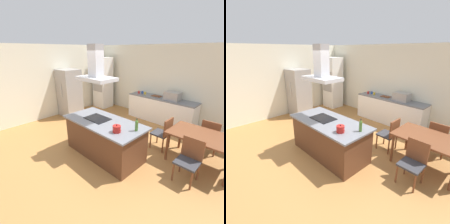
# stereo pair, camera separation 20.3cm
# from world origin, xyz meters

# --- Properties ---
(ground) EXTENTS (16.00, 16.00, 0.00)m
(ground) POSITION_xyz_m (0.00, 1.50, 0.00)
(ground) COLOR #AD753D
(wall_back) EXTENTS (7.20, 0.10, 2.70)m
(wall_back) POSITION_xyz_m (0.00, 3.25, 1.35)
(wall_back) COLOR silver
(wall_back) RESTS_ON ground
(wall_left) EXTENTS (0.10, 8.80, 2.70)m
(wall_left) POSITION_xyz_m (-3.45, 1.00, 1.35)
(wall_left) COLOR silver
(wall_left) RESTS_ON ground
(kitchen_island) EXTENTS (2.06, 1.00, 0.90)m
(kitchen_island) POSITION_xyz_m (0.00, 0.00, 0.45)
(kitchen_island) COLOR #59331E
(kitchen_island) RESTS_ON ground
(cooktop) EXTENTS (0.60, 0.44, 0.01)m
(cooktop) POSITION_xyz_m (-0.23, 0.00, 0.91)
(cooktop) COLOR black
(cooktop) RESTS_ON kitchen_island
(tea_kettle) EXTENTS (0.22, 0.17, 0.17)m
(tea_kettle) POSITION_xyz_m (0.61, -0.20, 0.97)
(tea_kettle) COLOR #B21E19
(tea_kettle) RESTS_ON kitchen_island
(olive_oil_bottle) EXTENTS (0.07, 0.07, 0.27)m
(olive_oil_bottle) POSITION_xyz_m (0.86, 0.14, 1.02)
(olive_oil_bottle) COLOR #47722D
(olive_oil_bottle) RESTS_ON kitchen_island
(back_counter) EXTENTS (2.48, 0.62, 0.90)m
(back_counter) POSITION_xyz_m (-0.06, 2.88, 0.45)
(back_counter) COLOR white
(back_counter) RESTS_ON ground
(countertop_microwave) EXTENTS (0.50, 0.38, 0.28)m
(countertop_microwave) POSITION_xyz_m (0.32, 2.88, 1.04)
(countertop_microwave) COLOR #9E9993
(countertop_microwave) RESTS_ON back_counter
(coffee_mug_red) EXTENTS (0.08, 0.08, 0.09)m
(coffee_mug_red) POSITION_xyz_m (-1.04, 2.85, 0.95)
(coffee_mug_red) COLOR red
(coffee_mug_red) RESTS_ON back_counter
(coffee_mug_blue) EXTENTS (0.08, 0.08, 0.09)m
(coffee_mug_blue) POSITION_xyz_m (-0.93, 2.93, 0.95)
(coffee_mug_blue) COLOR #2D56B2
(coffee_mug_blue) RESTS_ON back_counter
(coffee_mug_yellow) EXTENTS (0.08, 0.08, 0.09)m
(coffee_mug_yellow) POSITION_xyz_m (-0.78, 2.89, 0.95)
(coffee_mug_yellow) COLOR gold
(coffee_mug_yellow) RESTS_ON back_counter
(cutting_board) EXTENTS (0.34, 0.24, 0.02)m
(cutting_board) POSITION_xyz_m (-0.31, 2.93, 0.91)
(cutting_board) COLOR brown
(cutting_board) RESTS_ON back_counter
(wall_oven_stack) EXTENTS (0.70, 0.66, 2.20)m
(wall_oven_stack) POSITION_xyz_m (-2.90, 2.65, 1.10)
(wall_oven_stack) COLOR white
(wall_oven_stack) RESTS_ON ground
(refrigerator) EXTENTS (0.80, 0.73, 1.82)m
(refrigerator) POSITION_xyz_m (-2.98, 0.94, 0.91)
(refrigerator) COLOR #9E9993
(refrigerator) RESTS_ON ground
(dining_table) EXTENTS (1.40, 0.90, 0.75)m
(dining_table) POSITION_xyz_m (1.87, 1.24, 0.67)
(dining_table) COLOR brown
(dining_table) RESTS_ON ground
(chair_at_left_end) EXTENTS (0.42, 0.42, 0.89)m
(chair_at_left_end) POSITION_xyz_m (0.95, 1.24, 0.51)
(chair_at_left_end) COLOR #333338
(chair_at_left_end) RESTS_ON ground
(chair_facing_island) EXTENTS (0.42, 0.42, 0.89)m
(chair_facing_island) POSITION_xyz_m (1.87, 0.57, 0.51)
(chair_facing_island) COLOR #333338
(chair_facing_island) RESTS_ON ground
(chair_facing_back_wall) EXTENTS (0.42, 0.42, 0.89)m
(chair_facing_back_wall) POSITION_xyz_m (1.87, 1.90, 0.51)
(chair_facing_back_wall) COLOR #333338
(chair_facing_back_wall) RESTS_ON ground
(range_hood) EXTENTS (0.90, 0.55, 0.78)m
(range_hood) POSITION_xyz_m (-0.23, 0.00, 2.10)
(range_hood) COLOR #ADADB2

